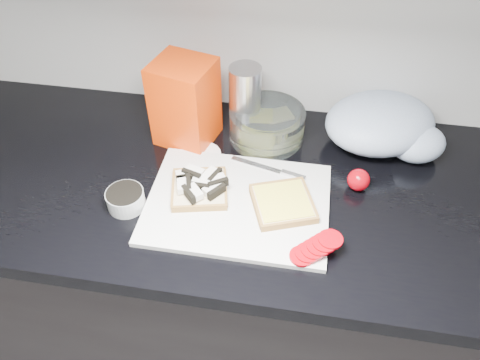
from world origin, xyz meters
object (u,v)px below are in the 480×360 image
object	(u,v)px
bread_bag	(185,102)
steel_canister	(245,102)
glass_bowl	(267,125)
cutting_board	(238,203)

from	to	relation	value
bread_bag	steel_canister	world-z (taller)	bread_bag
glass_bowl	steel_canister	size ratio (longest dim) A/B	1.00
cutting_board	steel_canister	bearing A→B (deg)	95.65
bread_bag	glass_bowl	bearing A→B (deg)	23.66
cutting_board	steel_canister	world-z (taller)	steel_canister
cutting_board	bread_bag	xyz separation A→B (m)	(-0.17, 0.22, 0.10)
glass_bowl	bread_bag	size ratio (longest dim) A/B	0.89
cutting_board	bread_bag	distance (m)	0.29
glass_bowl	steel_canister	world-z (taller)	steel_canister
cutting_board	bread_bag	world-z (taller)	bread_bag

